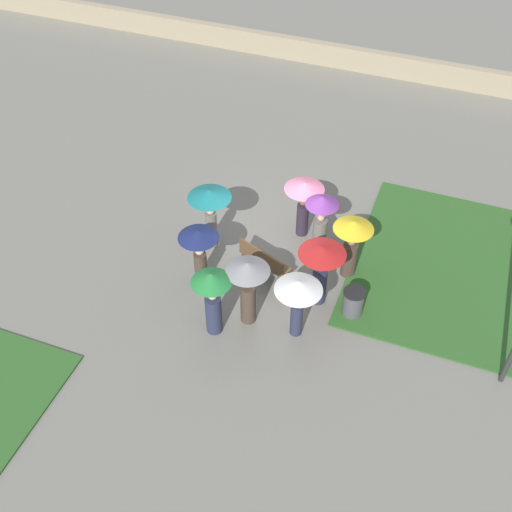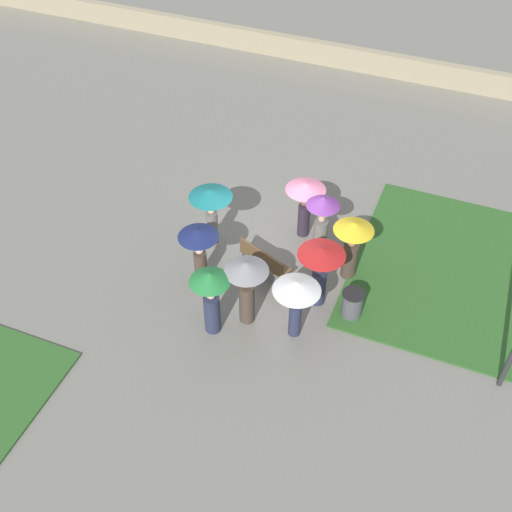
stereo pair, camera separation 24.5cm
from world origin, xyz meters
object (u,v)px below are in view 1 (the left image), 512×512
park_bench (264,261)px  crowd_person_pink (304,197)px  trash_bin (353,303)px  crowd_person_purple (321,216)px  crowd_person_yellow (352,239)px  crowd_person_green (212,293)px  crowd_person_teal (210,203)px  crowd_person_red (321,263)px  crowd_person_white (298,293)px  crowd_person_navy (199,245)px  crowd_person_grey (248,281)px

park_bench → crowd_person_pink: crowd_person_pink is taller
crowd_person_pink → trash_bin: bearing=-61.3°
park_bench → trash_bin: 2.64m
crowd_person_purple → crowd_person_pink: bearing=-30.0°
crowd_person_yellow → trash_bin: bearing=91.0°
crowd_person_green → crowd_person_pink: 4.27m
crowd_person_teal → crowd_person_red: size_ratio=1.04×
trash_bin → crowd_person_purple: bearing=-52.9°
trash_bin → crowd_person_red: crowd_person_red is taller
crowd_person_purple → crowd_person_white: bearing=105.1°
crowd_person_green → crowd_person_yellow: bearing=-2.5°
crowd_person_navy → crowd_person_yellow: 3.91m
trash_bin → crowd_person_green: (3.04, 1.70, 0.90)m
crowd_person_red → park_bench: bearing=133.3°
crowd_person_teal → crowd_person_white: bearing=60.2°
crowd_person_pink → crowd_person_green: bearing=-114.5°
trash_bin → crowd_person_navy: 4.13m
crowd_person_yellow → crowd_person_teal: crowd_person_teal is taller
crowd_person_white → crowd_person_yellow: bearing=-102.2°
crowd_person_grey → crowd_person_pink: bearing=-160.5°
park_bench → crowd_person_grey: bearing=118.3°
crowd_person_navy → crowd_person_teal: (0.31, -1.41, 0.20)m
crowd_person_navy → crowd_person_yellow: (-3.55, -1.63, -0.04)m
crowd_person_grey → crowd_person_green: bearing=-24.0°
crowd_person_navy → crowd_person_white: bearing=-77.1°
crowd_person_navy → crowd_person_red: size_ratio=0.96×
crowd_person_yellow → crowd_person_grey: bearing=33.8°
crowd_person_yellow → crowd_person_red: size_ratio=0.99×
crowd_person_green → crowd_person_pink: crowd_person_green is taller
crowd_person_navy → crowd_person_pink: 3.35m
crowd_person_red → crowd_person_pink: bearing=84.9°
crowd_person_purple → crowd_person_grey: (0.91, 3.04, 0.14)m
crowd_person_grey → crowd_person_red: 1.90m
park_bench → crowd_person_navy: 1.87m
crowd_person_green → crowd_person_teal: crowd_person_green is taller
crowd_person_navy → crowd_person_teal: crowd_person_teal is taller
crowd_person_navy → crowd_person_grey: crowd_person_grey is taller
crowd_person_green → crowd_person_teal: size_ratio=1.01×
crowd_person_white → crowd_person_red: size_ratio=0.97×
crowd_person_yellow → park_bench: bearing=2.2°
crowd_person_purple → crowd_person_red: (-0.53, 1.80, 0.08)m
crowd_person_green → crowd_person_pink: size_ratio=1.08×
crowd_person_navy → trash_bin: bearing=-57.6°
crowd_person_purple → crowd_person_grey: bearing=82.1°
crowd_person_yellow → crowd_person_grey: crowd_person_grey is taller
crowd_person_green → crowd_person_yellow: size_ratio=1.06×
crowd_person_navy → crowd_person_red: bearing=-53.9°
crowd_person_green → trash_bin: bearing=-23.1°
crowd_person_yellow → crowd_person_white: (0.67, 2.42, 0.15)m
crowd_person_green → crowd_person_red: crowd_person_green is taller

